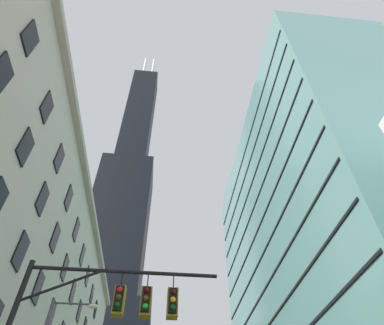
# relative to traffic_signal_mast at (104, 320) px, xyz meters

# --- Properties ---
(dark_skyscraper) EXTENTS (25.36, 25.36, 174.91)m
(dark_skyscraper) POSITION_rel_traffic_signal_mast_xyz_m (-12.26, 78.31, 45.08)
(dark_skyscraper) COLOR black
(dark_skyscraper) RESTS_ON ground
(glass_office_midrise) EXTENTS (15.66, 43.98, 49.52)m
(glass_office_midrise) POSITION_rel_traffic_signal_mast_xyz_m (22.75, 25.84, 19.03)
(glass_office_midrise) COLOR slate
(glass_office_midrise) RESTS_ON ground
(traffic_signal_mast) EXTENTS (7.21, 0.63, 7.61)m
(traffic_signal_mast) POSITION_rel_traffic_signal_mast_xyz_m (0.00, 0.00, 0.00)
(traffic_signal_mast) COLOR black
(traffic_signal_mast) RESTS_ON sidewalk_left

